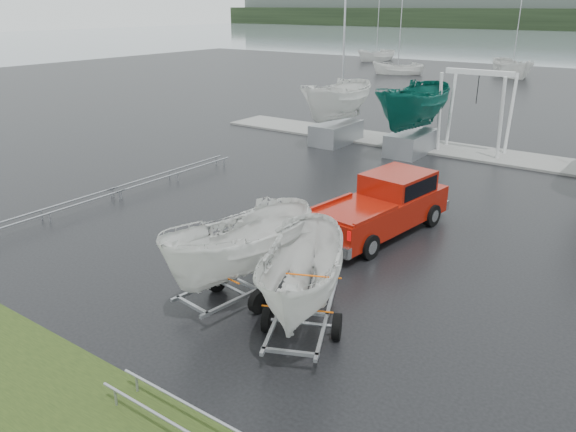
% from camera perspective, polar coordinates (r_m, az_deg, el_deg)
% --- Properties ---
extents(ground_plane, '(120.00, 120.00, 0.00)m').
position_cam_1_polar(ground_plane, '(18.49, 5.64, -1.85)').
color(ground_plane, black).
rests_on(ground_plane, ground).
extents(grass_verge, '(40.00, 40.00, 0.00)m').
position_cam_1_polar(grass_verge, '(11.66, -24.65, -18.76)').
color(grass_verge, black).
rests_on(grass_verge, ground).
extents(dock, '(30.00, 3.00, 0.12)m').
position_cam_1_polar(dock, '(29.94, 18.41, 6.09)').
color(dock, gray).
rests_on(dock, ground).
extents(pickup_truck, '(2.66, 5.83, 1.87)m').
position_cam_1_polar(pickup_truck, '(18.60, 9.84, 1.29)').
color(pickup_truck, maroon).
rests_on(pickup_truck, ground).
extents(trailer_hitched, '(2.01, 3.72, 5.23)m').
position_cam_1_polar(trailer_hitched, '(13.44, -4.91, 2.28)').
color(trailer_hitched, '#979A9F').
rests_on(trailer_hitched, ground).
extents(trailer_parked, '(2.57, 3.77, 5.10)m').
position_cam_1_polar(trailer_parked, '(12.02, 1.67, -0.23)').
color(trailer_parked, '#979A9F').
rests_on(trailer_parked, ground).
extents(boat_hoist, '(3.30, 2.18, 4.12)m').
position_cam_1_polar(boat_hoist, '(29.50, 18.59, 11.09)').
color(boat_hoist, silver).
rests_on(boat_hoist, ground).
extents(keelboat_0, '(2.22, 3.20, 10.39)m').
position_cam_1_polar(keelboat_0, '(30.29, 5.11, 13.89)').
color(keelboat_0, '#979A9F').
rests_on(keelboat_0, ground).
extents(keelboat_1, '(2.40, 3.20, 7.49)m').
position_cam_1_polar(keelboat_1, '(28.51, 12.91, 13.65)').
color(keelboat_1, '#979A9F').
rests_on(keelboat_1, ground).
extents(mast_rack_0, '(0.56, 6.50, 0.06)m').
position_cam_1_polar(mast_rack_0, '(24.51, -11.59, 4.38)').
color(mast_rack_0, '#979A9F').
rests_on(mast_rack_0, ground).
extents(mast_rack_1, '(0.56, 6.50, 0.06)m').
position_cam_1_polar(mast_rack_1, '(21.13, -23.46, 0.41)').
color(mast_rack_1, '#979A9F').
rests_on(mast_rack_1, ground).
extents(moored_boat_0, '(2.77, 2.74, 10.75)m').
position_cam_1_polar(moored_boat_0, '(63.45, 11.06, 13.94)').
color(moored_boat_0, silver).
rests_on(moored_boat_0, ground).
extents(moored_boat_1, '(4.10, 4.12, 11.87)m').
position_cam_1_polar(moored_boat_1, '(64.95, 21.74, 13.04)').
color(moored_boat_1, silver).
rests_on(moored_boat_1, ground).
extents(moored_boat_4, '(3.08, 3.12, 11.17)m').
position_cam_1_polar(moored_boat_4, '(78.71, 8.94, 15.31)').
color(moored_boat_4, silver).
rests_on(moored_boat_4, ground).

